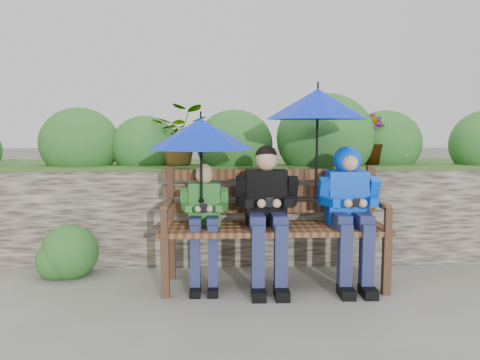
{
  "coord_description": "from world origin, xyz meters",
  "views": [
    {
      "loc": [
        -0.17,
        -4.11,
        1.42
      ],
      "look_at": [
        0.0,
        0.1,
        0.95
      ],
      "focal_mm": 35.0,
      "sensor_mm": 36.0,
      "label": 1
    }
  ],
  "objects_px": {
    "boy_left": "(204,216)",
    "umbrella_left": "(201,134)",
    "boy_right": "(349,202)",
    "boy_middle": "(267,208)",
    "park_bench": "(273,218)",
    "umbrella_right": "(318,104)"
  },
  "relations": [
    {
      "from": "boy_left",
      "to": "umbrella_right",
      "type": "bearing_deg",
      "value": 1.74
    },
    {
      "from": "park_bench",
      "to": "boy_right",
      "type": "distance_m",
      "value": 0.7
    },
    {
      "from": "boy_middle",
      "to": "boy_right",
      "type": "relative_size",
      "value": 1.01
    },
    {
      "from": "park_bench",
      "to": "umbrella_right",
      "type": "bearing_deg",
      "value": -8.63
    },
    {
      "from": "boy_middle",
      "to": "umbrella_left",
      "type": "distance_m",
      "value": 0.87
    },
    {
      "from": "boy_left",
      "to": "boy_right",
      "type": "height_order",
      "value": "boy_right"
    },
    {
      "from": "boy_left",
      "to": "boy_right",
      "type": "distance_m",
      "value": 1.3
    },
    {
      "from": "park_bench",
      "to": "boy_left",
      "type": "height_order",
      "value": "boy_left"
    },
    {
      "from": "umbrella_right",
      "to": "park_bench",
      "type": "bearing_deg",
      "value": 171.37
    },
    {
      "from": "boy_right",
      "to": "umbrella_right",
      "type": "relative_size",
      "value": 1.21
    },
    {
      "from": "boy_left",
      "to": "park_bench",
      "type": "bearing_deg",
      "value": 8.15
    },
    {
      "from": "park_bench",
      "to": "boy_middle",
      "type": "xyz_separation_m",
      "value": [
        -0.06,
        -0.11,
        0.11
      ]
    },
    {
      "from": "park_bench",
      "to": "umbrella_right",
      "type": "distance_m",
      "value": 1.09
    },
    {
      "from": "park_bench",
      "to": "umbrella_right",
      "type": "height_order",
      "value": "umbrella_right"
    },
    {
      "from": "boy_left",
      "to": "boy_middle",
      "type": "bearing_deg",
      "value": -1.78
    },
    {
      "from": "umbrella_right",
      "to": "umbrella_left",
      "type": "bearing_deg",
      "value": -176.62
    },
    {
      "from": "park_bench",
      "to": "boy_middle",
      "type": "relative_size",
      "value": 1.59
    },
    {
      "from": "umbrella_left",
      "to": "umbrella_right",
      "type": "relative_size",
      "value": 0.88
    },
    {
      "from": "park_bench",
      "to": "boy_left",
      "type": "xyz_separation_m",
      "value": [
        -0.62,
        -0.09,
        0.04
      ]
    },
    {
      "from": "boy_left",
      "to": "umbrella_left",
      "type": "height_order",
      "value": "umbrella_left"
    },
    {
      "from": "park_bench",
      "to": "umbrella_left",
      "type": "height_order",
      "value": "umbrella_left"
    },
    {
      "from": "umbrella_right",
      "to": "boy_right",
      "type": "bearing_deg",
      "value": -6.33
    }
  ]
}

